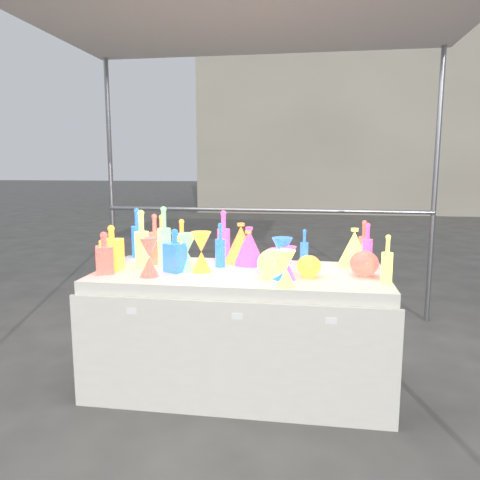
# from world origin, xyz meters

# --- Properties ---
(ground) EXTENTS (80.00, 80.00, 0.00)m
(ground) POSITION_xyz_m (0.00, 0.00, 0.00)
(ground) COLOR #66635E
(ground) RESTS_ON ground
(display_table) EXTENTS (1.84, 0.83, 0.75)m
(display_table) POSITION_xyz_m (0.00, -0.01, 0.37)
(display_table) COLOR silver
(display_table) RESTS_ON ground
(background_building) EXTENTS (14.00, 6.00, 6.00)m
(background_building) POSITION_xyz_m (4.00, 14.00, 3.00)
(background_building) COLOR #A69F8B
(background_building) RESTS_ON ground
(cardboard_box_closed) EXTENTS (0.55, 0.43, 0.38)m
(cardboard_box_closed) POSITION_xyz_m (-0.21, 2.01, 0.19)
(cardboard_box_closed) COLOR #A37B49
(cardboard_box_closed) RESTS_ON ground
(cardboard_box_flat) EXTENTS (0.78, 0.62, 0.06)m
(cardboard_box_flat) POSITION_xyz_m (0.97, 2.62, 0.03)
(cardboard_box_flat) COLOR #A37B49
(cardboard_box_flat) RESTS_ON ground
(bottle_0) EXTENTS (0.09, 0.09, 0.31)m
(bottle_0) POSITION_xyz_m (-0.62, 0.35, 0.91)
(bottle_0) COLOR red
(bottle_0) RESTS_ON display_table
(bottle_1) EXTENTS (0.09, 0.09, 0.36)m
(bottle_1) POSITION_xyz_m (-0.80, 0.35, 0.93)
(bottle_1) COLOR #198D49
(bottle_1) RESTS_ON display_table
(bottle_2) EXTENTS (0.08, 0.08, 0.34)m
(bottle_2) POSITION_xyz_m (-0.60, 0.14, 0.92)
(bottle_2) COLOR orange
(bottle_2) RESTS_ON display_table
(bottle_3) EXTENTS (0.11, 0.11, 0.35)m
(bottle_3) POSITION_xyz_m (-0.17, 0.35, 0.92)
(bottle_3) COLOR #1E57B0
(bottle_3) RESTS_ON display_table
(bottle_4) EXTENTS (0.11, 0.11, 0.38)m
(bottle_4) POSITION_xyz_m (-0.63, -0.01, 0.94)
(bottle_4) COLOR #126574
(bottle_4) RESTS_ON display_table
(bottle_5) EXTENTS (0.10, 0.10, 0.40)m
(bottle_5) POSITION_xyz_m (-0.51, 0.08, 0.95)
(bottle_5) COLOR #C226B5
(bottle_5) RESTS_ON display_table
(bottle_6) EXTENTS (0.10, 0.10, 0.31)m
(bottle_6) POSITION_xyz_m (-0.42, 0.15, 0.90)
(bottle_6) COLOR red
(bottle_6) RESTS_ON display_table
(bottle_7) EXTENTS (0.09, 0.09, 0.29)m
(bottle_7) POSITION_xyz_m (-0.15, 0.12, 0.90)
(bottle_7) COLOR #198D49
(bottle_7) RESTS_ON display_table
(decanter_0) EXTENTS (0.13, 0.13, 0.29)m
(decanter_0) POSITION_xyz_m (-0.81, -0.07, 0.89)
(decanter_0) COLOR red
(decanter_0) RESTS_ON display_table
(decanter_1) EXTENTS (0.14, 0.14, 0.26)m
(decanter_1) POSITION_xyz_m (-0.81, -0.18, 0.88)
(decanter_1) COLOR orange
(decanter_1) RESTS_ON display_table
(decanter_2) EXTENTS (0.15, 0.15, 0.27)m
(decanter_2) POSITION_xyz_m (-0.40, -0.06, 0.89)
(decanter_2) COLOR #198D49
(decanter_2) RESTS_ON display_table
(hourglass_0) EXTENTS (0.16, 0.16, 0.24)m
(hourglass_0) POSITION_xyz_m (-0.52, -0.21, 0.87)
(hourglass_0) COLOR orange
(hourglass_0) RESTS_ON display_table
(hourglass_1) EXTENTS (0.12, 0.12, 0.20)m
(hourglass_1) POSITION_xyz_m (0.31, -0.16, 0.85)
(hourglass_1) COLOR #1E57B0
(hourglass_1) RESTS_ON display_table
(hourglass_2) EXTENTS (0.13, 0.13, 0.20)m
(hourglass_2) POSITION_xyz_m (0.31, -0.34, 0.85)
(hourglass_2) COLOR #126574
(hourglass_2) RESTS_ON display_table
(hourglass_3) EXTENTS (0.13, 0.13, 0.24)m
(hourglass_3) POSITION_xyz_m (-0.33, -0.02, 0.87)
(hourglass_3) COLOR #C226B5
(hourglass_3) RESTS_ON display_table
(hourglass_4) EXTENTS (0.14, 0.14, 0.25)m
(hourglass_4) POSITION_xyz_m (-0.24, -0.04, 0.88)
(hourglass_4) COLOR red
(hourglass_4) RESTS_ON display_table
(hourglass_5) EXTENTS (0.16, 0.16, 0.24)m
(hourglass_5) POSITION_xyz_m (0.27, -0.15, 0.87)
(hourglass_5) COLOR #198D49
(hourglass_5) RESTS_ON display_table
(globe_0) EXTENTS (0.18, 0.18, 0.12)m
(globe_0) POSITION_xyz_m (0.43, -0.08, 0.81)
(globe_0) COLOR red
(globe_0) RESTS_ON display_table
(globe_1) EXTENTS (0.25, 0.25, 0.15)m
(globe_1) POSITION_xyz_m (0.22, -0.13, 0.83)
(globe_1) COLOR #126574
(globe_1) RESTS_ON display_table
(globe_2) EXTENTS (0.18, 0.18, 0.14)m
(globe_2) POSITION_xyz_m (0.75, -0.01, 0.82)
(globe_2) COLOR orange
(globe_2) RESTS_ON display_table
(globe_3) EXTENTS (0.19, 0.19, 0.15)m
(globe_3) POSITION_xyz_m (0.22, -0.04, 0.82)
(globe_3) COLOR #1E57B0
(globe_3) RESTS_ON display_table
(lampshade_0) EXTENTS (0.22, 0.22, 0.23)m
(lampshade_0) POSITION_xyz_m (0.02, 0.22, 0.87)
(lampshade_0) COLOR yellow
(lampshade_0) RESTS_ON display_table
(lampshade_1) EXTENTS (0.25, 0.25, 0.27)m
(lampshade_1) POSITION_xyz_m (-0.04, 0.28, 0.89)
(lampshade_1) COLOR yellow
(lampshade_1) RESTS_ON display_table
(lampshade_2) EXTENTS (0.22, 0.22, 0.25)m
(lampshade_2) POSITION_xyz_m (0.03, 0.22, 0.88)
(lampshade_2) COLOR #1E57B0
(lampshade_2) RESTS_ON display_table
(lampshade_3) EXTENTS (0.28, 0.28, 0.25)m
(lampshade_3) POSITION_xyz_m (0.72, 0.28, 0.88)
(lampshade_3) COLOR #126574
(lampshade_3) RESTS_ON display_table
(bottle_8) EXTENTS (0.07, 0.07, 0.24)m
(bottle_8) POSITION_xyz_m (0.39, 0.23, 0.87)
(bottle_8) COLOR #198D49
(bottle_8) RESTS_ON display_table
(bottle_9) EXTENTS (0.08, 0.08, 0.30)m
(bottle_9) POSITION_xyz_m (0.78, 0.32, 0.90)
(bottle_9) COLOR orange
(bottle_9) RESTS_ON display_table
(bottle_10) EXTENTS (0.09, 0.09, 0.29)m
(bottle_10) POSITION_xyz_m (0.80, 0.23, 0.90)
(bottle_10) COLOR #1E57B0
(bottle_10) RESTS_ON display_table
(bottle_11) EXTENTS (0.08, 0.08, 0.28)m
(bottle_11) POSITION_xyz_m (0.86, -0.18, 0.89)
(bottle_11) COLOR #126574
(bottle_11) RESTS_ON display_table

